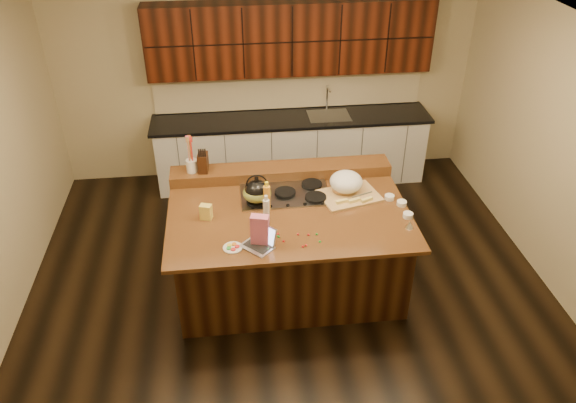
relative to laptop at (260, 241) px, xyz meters
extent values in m
cube|color=black|center=(0.33, 0.53, -0.98)|extent=(5.50, 5.00, 0.01)
cube|color=silver|center=(0.33, 0.53, 1.73)|extent=(5.50, 5.00, 0.01)
cube|color=tan|center=(0.33, 3.03, 0.38)|extent=(5.50, 0.01, 2.70)
cube|color=tan|center=(0.33, -1.98, 0.38)|extent=(5.50, 0.01, 2.70)
cube|color=tan|center=(3.08, 0.53, 0.38)|extent=(0.01, 5.00, 2.70)
cube|color=black|center=(0.33, 0.53, -0.53)|extent=(2.22, 1.42, 0.88)
cube|color=black|center=(0.33, 0.53, -0.07)|extent=(2.40, 1.60, 0.04)
cube|color=black|center=(0.33, 1.23, 0.01)|extent=(2.40, 0.30, 0.12)
cube|color=gray|center=(0.33, 0.83, -0.05)|extent=(0.92, 0.52, 0.02)
cylinder|color=black|center=(0.03, 0.96, -0.03)|extent=(0.22, 0.22, 0.03)
cylinder|color=black|center=(0.63, 0.96, -0.03)|extent=(0.22, 0.22, 0.03)
cylinder|color=black|center=(0.03, 0.70, -0.03)|extent=(0.22, 0.22, 0.03)
cylinder|color=black|center=(0.63, 0.70, -0.03)|extent=(0.22, 0.22, 0.03)
cylinder|color=black|center=(0.33, 0.83, -0.03)|extent=(0.22, 0.22, 0.03)
cube|color=silver|center=(0.63, 2.70, -0.52)|extent=(3.60, 0.62, 0.90)
cube|color=black|center=(0.63, 2.70, -0.05)|extent=(3.70, 0.66, 0.04)
cube|color=gray|center=(1.13, 2.70, -0.04)|extent=(0.55, 0.42, 0.01)
cylinder|color=gray|center=(1.13, 2.88, 0.15)|extent=(0.02, 0.02, 0.36)
cube|color=black|center=(0.63, 2.85, 0.98)|extent=(3.60, 0.34, 0.90)
cube|color=tan|center=(0.63, 3.01, 0.23)|extent=(3.60, 0.03, 0.50)
ellipsoid|color=black|center=(0.03, 0.70, 0.10)|extent=(0.25, 0.25, 0.22)
ellipsoid|color=olive|center=(0.03, 0.70, 0.07)|extent=(0.38, 0.38, 0.16)
cube|color=#B7B7BC|center=(-0.03, -0.03, -0.05)|extent=(0.34, 0.34, 0.01)
cube|color=black|center=(-0.03, -0.03, -0.04)|extent=(0.25, 0.25, 0.00)
cube|color=#B7B7BC|center=(0.04, 0.04, 0.05)|extent=(0.24, 0.24, 0.18)
cube|color=silver|center=(0.03, 0.03, 0.05)|extent=(0.21, 0.21, 0.16)
cylinder|color=orange|center=(0.12, 0.58, 0.08)|extent=(0.08, 0.08, 0.27)
cylinder|color=silver|center=(0.09, 0.37, 0.07)|extent=(0.07, 0.07, 0.25)
cube|color=tan|center=(0.98, 0.71, -0.04)|extent=(0.68, 0.56, 0.03)
ellipsoid|color=white|center=(0.96, 0.80, 0.08)|extent=(0.34, 0.34, 0.21)
cube|color=#EDD872|center=(0.87, 0.57, -0.01)|extent=(0.13, 0.03, 0.03)
cube|color=#EDD872|center=(1.00, 0.57, -0.01)|extent=(0.13, 0.03, 0.03)
cube|color=#EDD872|center=(1.13, 0.57, -0.01)|extent=(0.13, 0.03, 0.03)
cylinder|color=gray|center=(1.11, 0.69, -0.02)|extent=(0.23, 0.09, 0.01)
cylinder|color=white|center=(1.48, 0.28, -0.03)|extent=(0.12, 0.12, 0.04)
cylinder|color=white|center=(1.38, 0.63, -0.03)|extent=(0.12, 0.12, 0.04)
cylinder|color=white|center=(1.48, 0.50, -0.03)|extent=(0.11, 0.11, 0.04)
cylinder|color=#996B3F|center=(0.94, 0.82, -0.01)|extent=(0.29, 0.29, 0.09)
cone|color=silver|center=(1.44, 0.11, -0.02)|extent=(0.09, 0.09, 0.07)
cube|color=#D56488|center=(0.00, 0.03, 0.10)|extent=(0.18, 0.12, 0.30)
cylinder|color=white|center=(-0.25, -0.01, -0.05)|extent=(0.21, 0.21, 0.01)
cube|color=#E5CB50|center=(-0.49, 0.49, 0.02)|extent=(0.13, 0.11, 0.15)
cylinder|color=white|center=(-0.63, 1.23, 0.14)|extent=(0.16, 0.16, 0.14)
cube|color=black|center=(-0.51, 1.23, 0.17)|extent=(0.12, 0.17, 0.20)
ellipsoid|color=red|center=(0.36, 0.12, -0.04)|extent=(0.02, 0.02, 0.02)
ellipsoid|color=#198C26|center=(0.55, -0.02, -0.04)|extent=(0.02, 0.02, 0.02)
ellipsoid|color=red|center=(0.18, 0.14, -0.04)|extent=(0.02, 0.02, 0.02)
ellipsoid|color=#198C26|center=(0.07, -0.08, -0.04)|extent=(0.02, 0.02, 0.02)
ellipsoid|color=red|center=(0.41, -0.06, -0.04)|extent=(0.02, 0.02, 0.02)
ellipsoid|color=#198C26|center=(0.18, 0.11, -0.04)|extent=(0.02, 0.02, 0.02)
ellipsoid|color=red|center=(0.46, 0.10, -0.04)|extent=(0.02, 0.02, 0.02)
ellipsoid|color=#198C26|center=(0.54, 0.10, -0.04)|extent=(0.02, 0.02, 0.02)
ellipsoid|color=red|center=(0.38, -0.08, -0.04)|extent=(0.02, 0.02, 0.02)
ellipsoid|color=#198C26|center=(0.18, 0.10, -0.04)|extent=(0.02, 0.02, 0.02)
ellipsoid|color=red|center=(0.22, 0.02, -0.04)|extent=(0.02, 0.02, 0.02)
ellipsoid|color=#198C26|center=(0.09, 0.03, -0.04)|extent=(0.02, 0.02, 0.02)
camera|label=1|loc=(-0.23, -4.08, 3.07)|focal=35.00mm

